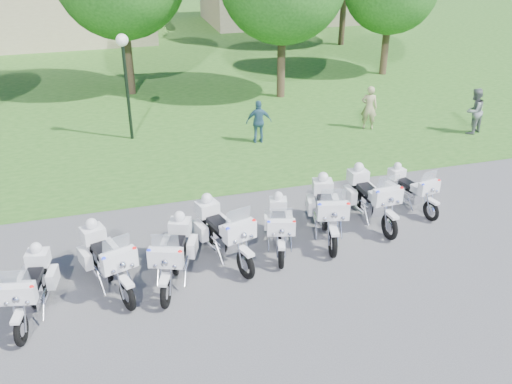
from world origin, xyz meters
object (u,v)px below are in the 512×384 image
object	(u,v)px
bystander_b	(474,111)
bystander_c	(259,122)
motorcycle_7	(411,189)
motorcycle_5	(327,210)
motorcycle_6	(371,197)
motorcycle_4	(279,225)
bystander_a	(369,108)
lamp_post	(124,61)
motorcycle_3	(223,231)
motorcycle_2	(174,253)
motorcycle_1	(107,259)
motorcycle_0	(31,287)

from	to	relation	value
bystander_b	bystander_c	world-z (taller)	bystander_b
motorcycle_7	bystander_b	size ratio (longest dim) A/B	1.18
motorcycle_5	motorcycle_6	distance (m)	1.52
motorcycle_4	bystander_a	xyz separation A→B (m)	(6.05, 7.27, 0.23)
motorcycle_5	bystander_c	xyz separation A→B (m)	(0.12, 6.81, 0.06)
lamp_post	motorcycle_3	bearing A→B (deg)	-80.35
motorcycle_4	bystander_a	size ratio (longest dim) A/B	1.28
motorcycle_7	lamp_post	size ratio (longest dim) A/B	0.54
motorcycle_6	bystander_b	size ratio (longest dim) A/B	1.45
motorcycle_2	motorcycle_4	xyz separation A→B (m)	(2.79, 0.66, -0.07)
motorcycle_4	bystander_b	xyz separation A→B (m)	(9.67, 5.72, 0.25)
lamp_post	motorcycle_1	bearing A→B (deg)	-98.15
motorcycle_1	motorcycle_3	world-z (taller)	motorcycle_3
motorcycle_6	motorcycle_7	bearing A→B (deg)	-168.88
motorcycle_1	motorcycle_4	size ratio (longest dim) A/B	1.12
motorcycle_5	lamp_post	world-z (taller)	lamp_post
bystander_a	bystander_c	distance (m)	4.53
motorcycle_1	motorcycle_4	xyz separation A→B (m)	(4.31, 0.50, -0.09)
motorcycle_1	lamp_post	world-z (taller)	lamp_post
motorcycle_2	motorcycle_1	bearing A→B (deg)	14.09
motorcycle_3	motorcycle_5	xyz separation A→B (m)	(2.89, 0.32, 0.01)
motorcycle_0	motorcycle_3	xyz separation A→B (m)	(4.44, 1.01, 0.06)
motorcycle_5	bystander_c	distance (m)	6.81
motorcycle_4	motorcycle_7	bearing A→B (deg)	-151.96
motorcycle_0	bystander_c	bearing A→B (deg)	-121.40
motorcycle_4	motorcycle_7	distance (m)	4.45
motorcycle_3	motorcycle_4	bearing A→B (deg)	165.79
motorcycle_5	bystander_a	world-z (taller)	motorcycle_5
motorcycle_2	motorcycle_3	bearing A→B (deg)	-134.74
motorcycle_6	bystander_a	size ratio (longest dim) A/B	1.49
motorcycle_7	bystander_a	size ratio (longest dim) A/B	1.22
motorcycle_5	bystander_b	world-z (taller)	bystander_b
motorcycle_0	motorcycle_5	world-z (taller)	motorcycle_5
motorcycle_4	motorcycle_3	bearing A→B (deg)	16.95
motorcycle_6	lamp_post	xyz separation A→B (m)	(-5.86, 8.11, 2.25)
lamp_post	bystander_b	distance (m)	13.18
motorcycle_7	lamp_post	distance (m)	10.92
motorcycle_6	bystander_c	xyz separation A→B (m)	(-1.35, 6.44, 0.08)
motorcycle_4	motorcycle_5	bearing A→B (deg)	-154.12
lamp_post	bystander_a	world-z (taller)	lamp_post
motorcycle_5	motorcycle_7	distance (m)	3.02
motorcycle_0	motorcycle_7	xyz separation A→B (m)	(10.26, 2.05, -0.07)
motorcycle_3	lamp_post	bearing A→B (deg)	-96.42
motorcycle_7	motorcycle_3	bearing A→B (deg)	-1.27
motorcycle_6	motorcycle_7	world-z (taller)	motorcycle_6
motorcycle_2	motorcycle_3	world-z (taller)	motorcycle_3
motorcycle_3	motorcycle_5	bearing A→B (deg)	170.17
motorcycle_0	motorcycle_3	distance (m)	4.55
motorcycle_5	bystander_a	distance (m)	8.40
motorcycle_5	bystander_b	xyz separation A→B (m)	(8.27, 5.45, 0.15)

